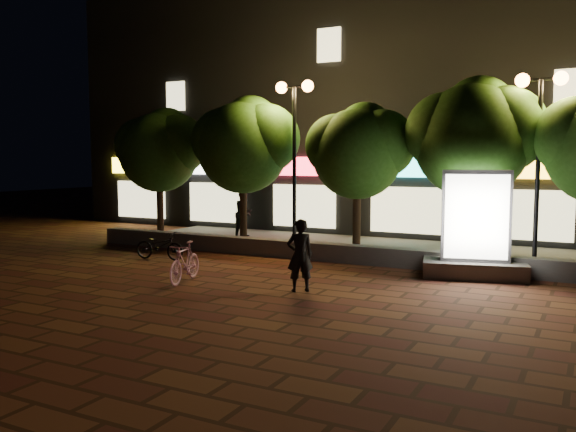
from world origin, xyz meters
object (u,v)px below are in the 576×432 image
Objects in this scene: tree_far_left at (161,147)px; tree_mid at (360,148)px; scooter_parked at (160,246)px; pedestrian at (244,213)px; street_lamp_left at (294,121)px; tree_left at (245,142)px; tree_right at (475,133)px; street_lamp_right at (540,119)px; rider at (300,255)px; ad_kiosk at (475,234)px; scooter_pink at (185,262)px.

tree_far_left is 1.03× the size of tree_mid.
pedestrian is at bearing -5.75° from scooter_parked.
tree_mid is at bearing 7.31° from street_lamp_left.
tree_right reaches higher than tree_left.
street_lamp_right is 10.79m from scooter_parked.
rider is (-2.64, -5.33, -2.77)m from tree_right.
street_lamp_left is 5.55m from scooter_parked.
tree_right is 6.56m from rider.
rider is 8.64m from pedestrian.
street_lamp_left is (1.95, -0.26, 0.58)m from tree_left.
ad_kiosk is at bearing -9.91° from tree_far_left.
tree_right is at bearing 33.90° from scooter_pink.
street_lamp_right is 3.16× the size of scooter_pink.
street_lamp_right reaches higher than pedestrian.
street_lamp_right is 1.90× the size of ad_kiosk.
tree_left is 2.05m from street_lamp_left.
tree_mid is at bearing -122.19° from rider.
pedestrian is (-8.60, 3.28, -0.10)m from ad_kiosk.
street_lamp_left is at bearing -46.81° from scooter_parked.
street_lamp_left is at bearing -7.70° from tree_left.
tree_mid is at bearing -0.00° from tree_far_left.
tree_left reaches higher than ad_kiosk.
tree_mid is at bearing -180.00° from tree_right.
street_lamp_left reaches higher than street_lamp_right.
tree_mid is 5.52m from pedestrian.
street_lamp_left is 2.96× the size of pedestrian.
tree_left is 0.97× the size of tree_right.
tree_left is at bearing 180.00° from tree_mid.
tree_far_left is 0.91× the size of tree_right.
tree_far_left is 3.01× the size of scooter_parked.
ad_kiosk is (-1.21, -1.70, -2.84)m from street_lamp_right.
ad_kiosk is at bearing -16.35° from street_lamp_left.
street_lamp_right is (4.95, -0.26, 0.68)m from tree_mid.
ad_kiosk is 1.65× the size of rider.
pedestrian is (-8.17, 1.32, -2.61)m from tree_right.
street_lamp_right is 9.58m from scooter_pink.
ad_kiosk is 1.71× the size of scooter_parked.
tree_right is at bearing 0.00° from tree_far_left.
rider is at bearing -115.95° from scooter_parked.
rider is at bearing -132.43° from ad_kiosk.
street_lamp_left is 7.00m from street_lamp_right.
tree_right is at bearing -73.70° from scooter_parked.
tree_right is 2.90× the size of pedestrian.
scooter_parked is at bearing -161.45° from street_lamp_right.
rider is at bearing -61.81° from street_lamp_left.
scooter_pink is (-7.09, -5.46, -3.42)m from street_lamp_right.
tree_left is at bearing 172.30° from street_lamp_left.
street_lamp_right is 3.52m from ad_kiosk.
tree_far_left reaches higher than pedestrian.
tree_left is 7.56m from rider.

